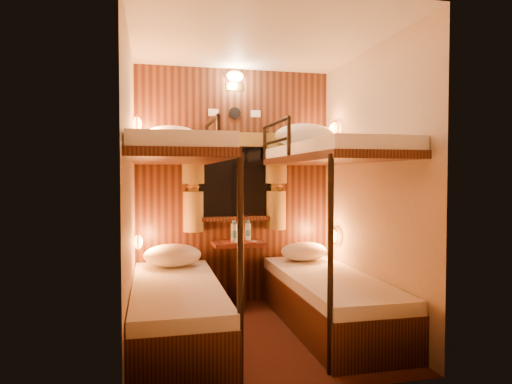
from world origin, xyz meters
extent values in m
plane|color=#37140F|center=(0.00, 0.00, 0.00)|extent=(2.10, 2.10, 0.00)
plane|color=silver|center=(0.00, 0.00, 2.40)|extent=(2.10, 2.10, 0.00)
plane|color=#C6B293|center=(0.00, 1.05, 1.20)|extent=(2.40, 0.00, 2.40)
plane|color=#C6B293|center=(0.00, -1.05, 1.20)|extent=(2.40, 0.00, 2.40)
plane|color=#C6B293|center=(-1.00, 0.00, 1.20)|extent=(0.00, 2.40, 2.40)
plane|color=#C6B293|center=(1.00, 0.00, 1.20)|extent=(0.00, 2.40, 2.40)
cube|color=black|center=(0.00, 1.04, 1.20)|extent=(2.00, 0.03, 2.40)
cube|color=black|center=(-0.65, 0.07, 0.17)|extent=(0.70, 1.90, 0.35)
cube|color=white|center=(-0.65, 0.07, 0.40)|extent=(0.68, 1.88, 0.10)
cube|color=black|center=(-0.65, 0.07, 1.45)|extent=(0.70, 1.90, 0.06)
cube|color=white|center=(-0.65, 0.07, 1.53)|extent=(0.68, 1.88, 0.10)
cylinder|color=black|center=(-0.30, -0.83, 0.72)|extent=(0.04, 0.04, 1.45)
cylinder|color=black|center=(-0.30, 0.95, 1.64)|extent=(0.04, 0.04, 0.32)
cylinder|color=black|center=(-0.30, 0.10, 1.64)|extent=(0.04, 0.04, 0.32)
cylinder|color=black|center=(-0.30, 0.53, 1.80)|extent=(0.04, 0.85, 0.04)
cylinder|color=black|center=(-0.30, 0.53, 1.63)|extent=(0.03, 0.85, 0.03)
cube|color=black|center=(0.65, 0.07, 0.17)|extent=(0.70, 1.90, 0.35)
cube|color=white|center=(0.65, 0.07, 0.40)|extent=(0.68, 1.88, 0.10)
cube|color=black|center=(0.65, 0.07, 1.45)|extent=(0.70, 1.90, 0.06)
cube|color=white|center=(0.65, 0.07, 1.53)|extent=(0.68, 1.88, 0.10)
cylinder|color=black|center=(0.30, -0.83, 0.72)|extent=(0.04, 0.04, 1.45)
cylinder|color=black|center=(0.30, 0.95, 1.64)|extent=(0.04, 0.04, 0.32)
cylinder|color=black|center=(0.30, 0.10, 1.64)|extent=(0.04, 0.04, 0.32)
cylinder|color=black|center=(0.30, 0.53, 1.80)|extent=(0.04, 0.85, 0.04)
cylinder|color=black|center=(0.30, 0.53, 1.63)|extent=(0.03, 0.85, 0.03)
cube|color=black|center=(0.00, 1.02, 1.25)|extent=(0.98, 0.02, 0.78)
cube|color=black|center=(0.00, 1.01, 1.25)|extent=(0.90, 0.01, 0.70)
cube|color=black|center=(0.00, 0.97, 0.87)|extent=(1.00, 0.12, 0.04)
cube|color=olive|center=(0.00, 0.98, 1.68)|extent=(1.10, 0.06, 0.14)
cylinder|color=olive|center=(-0.43, 0.97, 1.43)|extent=(0.22, 0.22, 0.40)
cylinder|color=olive|center=(-0.43, 0.97, 1.20)|extent=(0.11, 0.11, 0.12)
cylinder|color=olive|center=(-0.43, 0.97, 0.95)|extent=(0.20, 0.20, 0.40)
torus|color=#B37D34|center=(-0.43, 0.97, 1.20)|extent=(0.14, 0.14, 0.02)
cylinder|color=olive|center=(0.43, 0.97, 1.43)|extent=(0.22, 0.22, 0.40)
cylinder|color=olive|center=(0.43, 0.97, 1.20)|extent=(0.11, 0.11, 0.12)
cylinder|color=olive|center=(0.43, 0.97, 0.95)|extent=(0.20, 0.20, 0.40)
torus|color=#B37D34|center=(0.43, 0.97, 1.20)|extent=(0.14, 0.14, 0.02)
cylinder|color=black|center=(0.00, 1.02, 1.95)|extent=(0.12, 0.02, 0.12)
cube|color=silver|center=(-0.22, 1.02, 1.95)|extent=(0.10, 0.01, 0.07)
cube|color=silver|center=(0.22, 1.02, 1.95)|extent=(0.10, 0.01, 0.07)
cube|color=#B37D34|center=(0.00, 1.02, 2.22)|extent=(0.18, 0.01, 0.08)
ellipsoid|color=#FFCC8C|center=(0.00, 1.00, 2.32)|extent=(0.18, 0.09, 0.11)
ellipsoid|color=orange|center=(-0.96, 0.70, 0.70)|extent=(0.08, 0.20, 0.13)
torus|color=#B37D34|center=(-0.96, 0.70, 0.70)|extent=(0.02, 0.17, 0.17)
ellipsoid|color=orange|center=(-0.96, 0.70, 1.78)|extent=(0.08, 0.20, 0.13)
torus|color=#B37D34|center=(-0.96, 0.70, 1.78)|extent=(0.02, 0.17, 0.17)
ellipsoid|color=orange|center=(0.96, 0.70, 0.70)|extent=(0.08, 0.20, 0.13)
torus|color=#B37D34|center=(0.96, 0.70, 0.70)|extent=(0.02, 0.17, 0.17)
ellipsoid|color=orange|center=(0.96, 0.70, 1.78)|extent=(0.08, 0.20, 0.13)
torus|color=#B37D34|center=(0.96, 0.70, 1.78)|extent=(0.02, 0.17, 0.17)
cube|color=#561913|center=(0.00, 0.85, 0.63)|extent=(0.50, 0.34, 0.04)
cube|color=black|center=(0.00, 0.85, 0.30)|extent=(0.08, 0.30, 0.61)
cube|color=maroon|center=(0.00, 0.85, 0.65)|extent=(0.30, 0.34, 0.01)
cylinder|color=#99BFE5|center=(-0.05, 0.80, 0.74)|extent=(0.06, 0.06, 0.19)
cylinder|color=teal|center=(-0.05, 0.80, 0.73)|extent=(0.06, 0.06, 0.07)
cylinder|color=teal|center=(-0.05, 0.80, 0.86)|extent=(0.03, 0.03, 0.03)
cylinder|color=#99BFE5|center=(0.11, 0.90, 0.74)|extent=(0.06, 0.06, 0.18)
cylinder|color=teal|center=(0.11, 0.90, 0.73)|extent=(0.06, 0.06, 0.06)
cylinder|color=teal|center=(0.11, 0.90, 0.84)|extent=(0.03, 0.03, 0.03)
cube|color=silver|center=(0.15, 0.82, 0.65)|extent=(0.09, 0.08, 0.01)
cube|color=silver|center=(0.07, 0.94, 0.65)|extent=(0.09, 0.07, 0.01)
ellipsoid|color=silver|center=(-0.65, 0.71, 0.56)|extent=(0.54, 0.38, 0.21)
ellipsoid|color=silver|center=(0.65, 0.72, 0.55)|extent=(0.47, 0.34, 0.19)
ellipsoid|color=silver|center=(-0.65, 0.81, 1.69)|extent=(0.51, 0.36, 0.20)
ellipsoid|color=silver|center=(0.65, 0.71, 1.71)|extent=(0.60, 0.43, 0.24)
camera|label=1|loc=(-0.84, -3.60, 1.30)|focal=32.00mm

